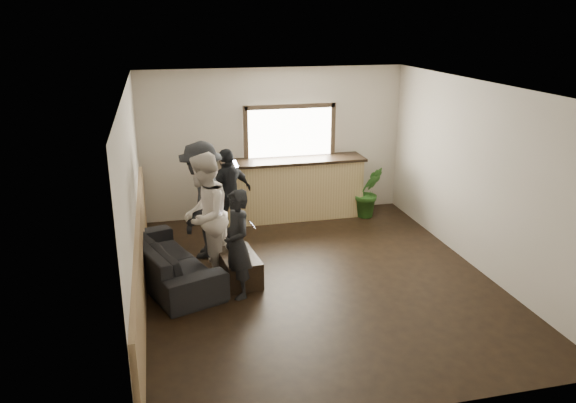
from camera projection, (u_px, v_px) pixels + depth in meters
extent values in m
cube|color=black|center=(316.00, 279.00, 8.27)|extent=(5.00, 6.00, 0.01)
cube|color=silver|center=(320.00, 87.00, 7.38)|extent=(5.00, 6.00, 0.01)
cube|color=beige|center=(274.00, 143.00, 10.60)|extent=(5.00, 0.01, 2.80)
cube|color=beige|center=(411.00, 283.00, 5.06)|extent=(5.00, 0.01, 2.80)
cube|color=beige|center=(133.00, 201.00, 7.28)|extent=(0.01, 6.00, 2.80)
cube|color=beige|center=(479.00, 177.00, 8.37)|extent=(0.01, 6.00, 2.80)
cube|color=#A4835C|center=(141.00, 261.00, 7.55)|extent=(0.06, 5.90, 1.10)
cube|color=tan|center=(293.00, 190.00, 10.63)|extent=(2.60, 0.60, 1.10)
cube|color=black|center=(293.00, 160.00, 10.45)|extent=(2.70, 0.68, 0.05)
cube|color=white|center=(290.00, 132.00, 10.56)|extent=(1.60, 0.06, 0.90)
cube|color=#3F3326|center=(290.00, 106.00, 10.38)|extent=(1.72, 0.08, 0.08)
cube|color=#3F3326|center=(246.00, 135.00, 10.35)|extent=(0.08, 0.08, 1.06)
cube|color=#3F3326|center=(333.00, 131.00, 10.72)|extent=(0.08, 0.08, 1.06)
imported|color=black|center=(168.00, 260.00, 8.15)|extent=(1.57, 2.37, 0.64)
cube|color=black|center=(239.00, 267.00, 8.19)|extent=(0.60, 0.95, 0.40)
imported|color=silver|center=(230.00, 246.00, 8.29)|extent=(0.17, 0.17, 0.11)
imported|color=silver|center=(245.00, 255.00, 7.99)|extent=(0.12, 0.12, 0.10)
imported|color=#2D6623|center=(369.00, 192.00, 10.69)|extent=(0.57, 0.47, 0.99)
imported|color=black|center=(237.00, 244.00, 7.57)|extent=(0.48, 0.62, 1.52)
cube|color=black|center=(252.00, 225.00, 7.59)|extent=(0.11, 0.09, 0.12)
cube|color=silver|center=(252.00, 224.00, 7.58)|extent=(0.09, 0.08, 0.11)
imported|color=silver|center=(205.00, 216.00, 8.13)|extent=(0.99, 1.10, 1.86)
cube|color=black|center=(219.00, 215.00, 8.09)|extent=(0.11, 0.10, 0.12)
cube|color=silver|center=(219.00, 215.00, 8.08)|extent=(0.09, 0.09, 0.11)
imported|color=black|center=(202.00, 200.00, 8.81)|extent=(1.10, 1.38, 1.87)
cube|color=black|center=(216.00, 195.00, 8.75)|extent=(0.11, 0.10, 0.12)
cube|color=silver|center=(216.00, 195.00, 8.74)|extent=(0.09, 0.09, 0.11)
imported|color=black|center=(229.00, 193.00, 9.63)|extent=(0.99, 0.79, 1.57)
cube|color=black|center=(236.00, 164.00, 9.29)|extent=(0.11, 0.11, 0.12)
cube|color=silver|center=(236.00, 164.00, 9.29)|extent=(0.09, 0.10, 0.11)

